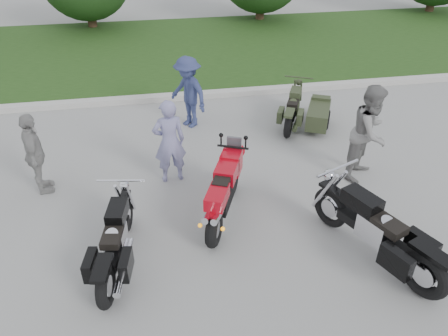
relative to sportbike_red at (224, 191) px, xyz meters
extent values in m
plane|color=#9F9F9A|center=(-0.16, -0.71, -0.59)|extent=(80.00, 80.00, 0.00)
cube|color=#BAB7AF|center=(-0.16, 5.29, -0.51)|extent=(60.00, 0.30, 0.15)
cube|color=#2F541D|center=(-0.16, 9.44, -0.52)|extent=(60.00, 8.00, 0.14)
cylinder|color=#3F2B1C|center=(-3.16, 12.79, 0.01)|extent=(0.36, 0.36, 1.20)
cylinder|color=#3F2B1C|center=(3.84, 12.79, 0.01)|extent=(0.36, 0.36, 1.20)
cylinder|color=#3F2B1C|center=(11.84, 12.79, 0.01)|extent=(0.36, 0.36, 1.20)
torus|color=black|center=(-0.27, -0.64, -0.27)|extent=(0.43, 0.66, 0.63)
torus|color=black|center=(0.31, 0.72, -0.28)|extent=(0.35, 0.61, 0.61)
cube|color=black|center=(0.00, -0.01, -0.03)|extent=(0.62, 0.95, 0.36)
cube|color=#AC0614|center=(0.09, 0.21, 0.25)|extent=(0.54, 0.65, 0.26)
cube|color=#AC0614|center=(-0.18, -0.43, 0.21)|extent=(0.50, 0.63, 0.22)
cube|color=black|center=(-0.05, -0.13, 0.29)|extent=(0.38, 0.43, 0.10)
cube|color=#AC0614|center=(0.24, 0.56, 0.21)|extent=(0.48, 0.51, 0.41)
cylinder|color=silver|center=(-0.36, -0.66, 0.05)|extent=(0.29, 0.48, 0.22)
cylinder|color=silver|center=(-0.23, -0.72, 0.05)|extent=(0.29, 0.48, 0.22)
torus|color=black|center=(-1.93, -1.56, -0.26)|extent=(0.27, 0.67, 0.66)
torus|color=black|center=(-1.67, 0.01, -0.28)|extent=(0.22, 0.63, 0.62)
cube|color=black|center=(-1.80, -0.78, -0.18)|extent=(0.40, 1.18, 0.14)
cube|color=silver|center=(-1.80, -0.78, -0.10)|extent=(0.36, 0.48, 0.34)
cube|color=black|center=(-1.75, -0.49, 0.17)|extent=(0.35, 0.57, 0.21)
cube|color=black|center=(-1.82, -0.92, 0.07)|extent=(0.35, 0.52, 0.12)
cube|color=black|center=(-1.93, -1.56, 0.09)|extent=(0.30, 0.56, 0.06)
cylinder|color=silver|center=(-1.69, -1.14, -0.32)|extent=(0.27, 1.06, 0.10)
torus|color=black|center=(2.49, -2.18, -0.21)|extent=(0.48, 0.77, 0.76)
torus|color=black|center=(1.76, -0.49, -0.23)|extent=(0.41, 0.71, 0.72)
cube|color=black|center=(2.12, -1.34, -0.12)|extent=(0.76, 1.33, 0.16)
cube|color=silver|center=(2.12, -1.34, -0.03)|extent=(0.51, 0.60, 0.39)
cube|color=black|center=(1.99, -1.03, 0.29)|extent=(0.53, 0.69, 0.25)
cube|color=black|center=(2.19, -1.49, 0.18)|extent=(0.51, 0.64, 0.13)
cube|color=black|center=(2.49, -2.18, 0.20)|extent=(0.47, 0.66, 0.07)
cylinder|color=silver|center=(2.46, -1.62, -0.27)|extent=(0.59, 1.17, 0.11)
torus|color=black|center=(1.99, 2.67, -0.28)|extent=(0.40, 0.61, 0.60)
torus|color=black|center=(2.63, 3.99, -0.30)|extent=(0.34, 0.56, 0.57)
cube|color=black|center=(2.31, 3.33, -0.21)|extent=(0.64, 1.05, 0.12)
cube|color=#303921|center=(2.31, 3.33, -0.14)|extent=(0.41, 0.48, 0.31)
cube|color=#303921|center=(2.43, 3.57, 0.11)|extent=(0.44, 0.55, 0.20)
cube|color=black|center=(2.25, 3.21, 0.02)|extent=(0.42, 0.51, 0.11)
cube|color=#303921|center=(1.99, 2.67, 0.04)|extent=(0.39, 0.53, 0.05)
cylinder|color=#303921|center=(2.32, 2.98, -0.34)|extent=(0.50, 0.92, 0.09)
cube|color=#303921|center=(2.83, 2.98, -0.23)|extent=(0.94, 1.25, 0.40)
torus|color=black|center=(3.03, 2.88, -0.34)|extent=(0.31, 0.49, 0.50)
imported|color=#8381B0|center=(-0.81, 1.38, 0.27)|extent=(0.68, 0.49, 1.72)
imported|color=gray|center=(3.03, 0.89, 0.38)|extent=(1.18, 1.17, 1.92)
imported|color=navy|center=(-0.20, 3.67, 0.28)|extent=(1.18, 1.28, 1.73)
imported|color=gray|center=(-3.28, 1.43, 0.22)|extent=(0.57, 1.01, 1.62)
camera|label=1|loc=(-1.05, -5.95, 4.39)|focal=35.00mm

